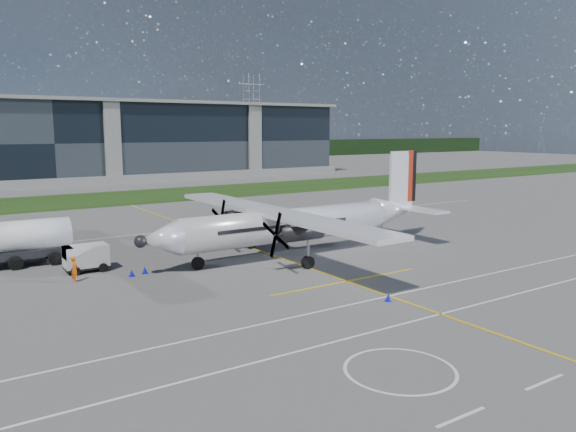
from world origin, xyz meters
name	(u,v)px	position (x,y,z in m)	size (l,w,h in m)	color
ground	(106,206)	(0.00, 40.00, 0.00)	(400.00, 400.00, 0.00)	#5C5A57
grass_strip	(90,200)	(0.00, 48.00, 0.02)	(400.00, 18.00, 0.04)	#1A380F
terminal_building	(44,143)	(0.00, 80.00, 7.50)	(120.00, 20.00, 15.00)	black
tree_line	(3,155)	(0.00, 140.00, 3.00)	(400.00, 6.00, 6.00)	black
pylon_east	(251,116)	(85.00, 150.00, 15.00)	(9.00, 4.60, 30.00)	gray
yellow_taxiway_centerline	(234,241)	(3.00, 10.00, 0.01)	(0.20, 70.00, 0.01)	yellow
white_lane_line	(401,324)	(0.00, -14.00, 0.01)	(90.00, 0.15, 0.01)	white
turboprop_aircraft	(298,205)	(4.77, 2.40, 4.05)	(26.05, 27.01, 8.10)	silver
fuel_tanker_truck	(0,245)	(-15.66, 10.76, 1.68)	(8.97, 2.92, 3.37)	silver
baggage_tug	(86,258)	(-10.73, 6.31, 0.94)	(3.13, 1.88, 1.88)	silver
ground_crew_person	(74,267)	(-12.09, 3.80, 0.99)	(0.80, 0.57, 1.98)	#F25907
safety_cone_stbdwing	(199,231)	(2.10, 15.41, 0.25)	(0.36, 0.36, 0.50)	#0B0DC0
safety_cone_fwd	(132,273)	(-8.51, 3.14, 0.25)	(0.36, 0.36, 0.50)	#0B0DC0
safety_cone_portwing	(388,297)	(2.24, -10.72, 0.25)	(0.36, 0.36, 0.50)	#0B0DC0
safety_cone_nose_stbd	(145,270)	(-7.50, 3.39, 0.25)	(0.36, 0.36, 0.50)	#0B0DC0
safety_cone_tail	(406,238)	(16.07, 1.64, 0.25)	(0.36, 0.36, 0.50)	#0B0DC0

